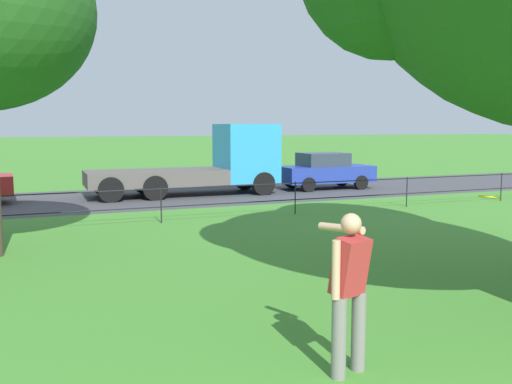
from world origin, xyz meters
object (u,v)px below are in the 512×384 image
(frisbee, at_px, (489,197))
(car_blue_right, at_px, (325,171))
(person_thrower, at_px, (349,288))
(flatbed_truck_far_left, at_px, (211,163))

(frisbee, height_order, car_blue_right, frisbee)
(person_thrower, height_order, frisbee, frisbee)
(frisbee, distance_m, flatbed_truck_far_left, 15.59)
(frisbee, xyz_separation_m, car_blue_right, (6.29, 15.47, -0.97))
(frisbee, relative_size, flatbed_truck_far_left, 0.05)
(person_thrower, xyz_separation_m, flatbed_truck_far_left, (3.65, 16.09, 0.26))
(flatbed_truck_far_left, bearing_deg, car_blue_right, -0.71)
(flatbed_truck_far_left, bearing_deg, person_thrower, -102.79)
(person_thrower, distance_m, flatbed_truck_far_left, 16.50)
(frisbee, bearing_deg, person_thrower, -167.30)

